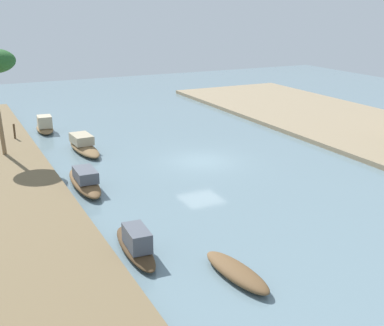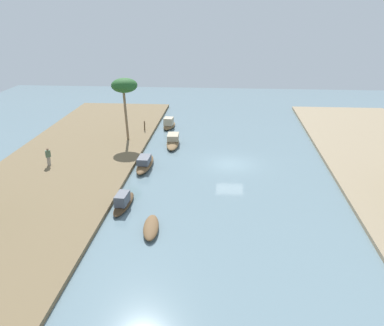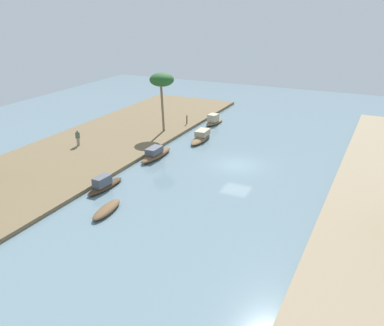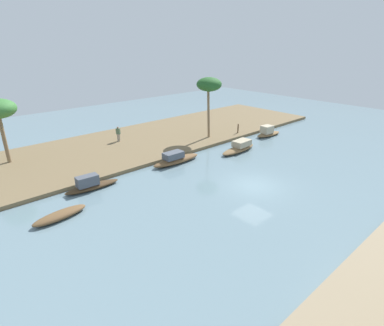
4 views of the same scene
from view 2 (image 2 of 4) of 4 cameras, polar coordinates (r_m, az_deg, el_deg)
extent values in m
plane|color=slate|center=(40.16, 5.04, -0.14)|extent=(75.47, 75.47, 0.00)
cube|color=brown|center=(42.56, -15.28, 0.61)|extent=(45.89, 12.29, 0.32)
ellipsoid|color=brown|center=(51.97, -2.98, 4.88)|extent=(3.67, 1.48, 0.39)
cube|color=tan|center=(51.49, -3.07, 5.45)|extent=(1.35, 1.10, 0.86)
ellipsoid|color=#47331E|center=(32.17, -8.89, -5.31)|extent=(4.16, 1.21, 0.39)
cube|color=#4C515B|center=(31.66, -9.11, -4.62)|extent=(1.62, 0.87, 0.76)
ellipsoid|color=brown|center=(39.37, -6.14, -0.19)|extent=(4.97, 1.32, 0.54)
cube|color=#4C515B|center=(38.86, -6.27, 0.40)|extent=(1.85, 1.03, 0.58)
ellipsoid|color=brown|center=(45.26, -2.52, 2.61)|extent=(4.80, 1.51, 0.48)
cube|color=tan|center=(45.59, -2.48, 3.44)|extent=(1.95, 1.25, 0.58)
ellipsoid|color=brown|center=(28.71, -5.37, -8.37)|extent=(3.54, 1.34, 0.47)
cylinder|color=gray|center=(40.72, -18.19, 0.23)|extent=(0.43, 0.43, 0.78)
cube|color=#4C664C|center=(40.50, -18.30, 1.15)|extent=(0.43, 0.48, 0.62)
sphere|color=#9E7556|center=(40.37, -18.36, 1.71)|extent=(0.21, 0.21, 0.21)
cylinder|color=#4C3823|center=(49.77, -6.22, 4.86)|extent=(0.14, 0.14, 1.03)
cylinder|color=#7F6647|center=(46.01, -8.63, 6.15)|extent=(0.26, 0.47, 5.20)
ellipsoid|color=#235623|center=(45.36, -8.83, 9.99)|extent=(2.66, 2.66, 1.46)
camera|label=1|loc=(17.80, -42.84, -0.36)|focal=47.41mm
camera|label=3|loc=(12.85, 84.79, 3.52)|focal=40.69mm
camera|label=4|loc=(23.97, 39.24, 7.31)|focal=29.48mm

